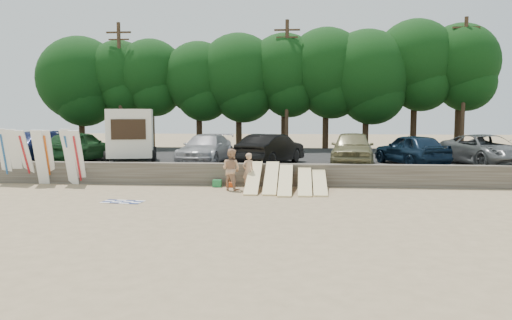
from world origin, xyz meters
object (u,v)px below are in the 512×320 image
object	(u,v)px
car_4	(352,148)
car_6	(486,150)
beachgoer_a	(248,171)
beachgoer_b	(231,169)
cooler	(217,183)
car_0	(30,146)
car_5	(411,149)
car_3	(271,149)
car_2	(206,149)
box_trailer	(131,133)
car_1	(79,146)

from	to	relation	value
car_4	car_6	bearing A→B (deg)	9.36
beachgoer_a	beachgoer_b	world-z (taller)	beachgoer_b
car_6	cooler	size ratio (longest dim) A/B	14.35
car_0	car_5	bearing A→B (deg)	13.93
car_3	car_2	bearing A→B (deg)	16.76
car_0	beachgoer_a	bearing A→B (deg)	-4.31
car_4	car_5	xyz separation A→B (m)	(2.89, 0.30, -0.06)
car_0	car_2	xyz separation A→B (m)	(9.74, -0.51, -0.06)
car_4	beachgoer_a	world-z (taller)	car_4
car_2	car_3	size ratio (longest dim) A/B	1.09
car_3	car_6	distance (m)	10.45
car_2	car_5	bearing A→B (deg)	5.09
car_6	car_2	bearing A→B (deg)	166.08
cooler	box_trailer	bearing A→B (deg)	143.14
car_4	cooler	distance (m)	7.10
beachgoer_a	cooler	size ratio (longest dim) A/B	4.08
car_5	car_3	bearing A→B (deg)	-19.16
car_3	cooler	xyz separation A→B (m)	(-2.21, -3.23, -1.30)
box_trailer	car_3	size ratio (longest dim) A/B	1.02
car_2	car_6	world-z (taller)	car_6
box_trailer	car_1	world-z (taller)	box_trailer
car_1	car_3	size ratio (longest dim) A/B	1.04
car_0	beachgoer_b	distance (m)	12.70
car_6	car_5	bearing A→B (deg)	166.71
car_3	car_1	bearing A→B (deg)	21.76
car_6	car_1	bearing A→B (deg)	166.51
car_1	car_2	size ratio (longest dim) A/B	0.96
car_2	car_4	xyz separation A→B (m)	(7.39, -0.49, 0.11)
car_2	beachgoer_a	size ratio (longest dim) A/B	3.25
box_trailer	cooler	xyz separation A→B (m)	(5.12, -3.70, -2.08)
car_5	car_0	bearing A→B (deg)	-23.11
car_3	beachgoer_b	size ratio (longest dim) A/B	2.63
car_5	car_6	bearing A→B (deg)	158.71
car_5	cooler	distance (m)	9.82
car_2	car_3	world-z (taller)	car_3
car_4	car_5	bearing A→B (deg)	12.76
car_1	car_3	bearing A→B (deg)	-170.71
car_3	cooler	world-z (taller)	car_3
box_trailer	cooler	distance (m)	6.65
car_0	car_6	size ratio (longest dim) A/B	1.00
car_0	car_6	xyz separation A→B (m)	(23.58, -0.71, -0.03)
car_5	beachgoer_b	xyz separation A→B (m)	(-8.35, -4.29, -0.59)
car_4	cooler	size ratio (longest dim) A/B	12.95
car_1	car_5	size ratio (longest dim) A/B	1.06
car_0	box_trailer	bearing A→B (deg)	11.36
car_2	cooler	xyz separation A→B (m)	(1.19, -3.65, -1.27)
car_1	car_3	distance (m)	10.13
car_2	car_6	size ratio (longest dim) A/B	0.92
car_2	cooler	distance (m)	4.04
box_trailer	beachgoer_a	size ratio (longest dim) A/B	3.06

